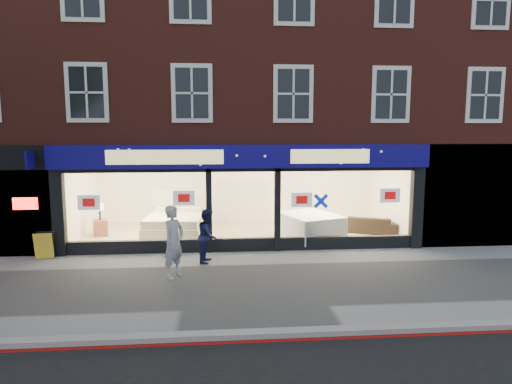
{
  "coord_description": "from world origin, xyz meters",
  "views": [
    {
      "loc": [
        -0.78,
        -10.73,
        3.74
      ],
      "look_at": [
        0.34,
        2.5,
        1.92
      ],
      "focal_mm": 32.0,
      "sensor_mm": 36.0,
      "label": 1
    }
  ],
  "objects": [
    {
      "name": "ground",
      "position": [
        0.0,
        0.0,
        0.0
      ],
      "size": [
        120.0,
        120.0,
        0.0
      ],
      "primitive_type": "plane",
      "color": "gray",
      "rests_on": "ground"
    },
    {
      "name": "kerb_line",
      "position": [
        0.0,
        -3.1,
        0.01
      ],
      "size": [
        60.0,
        0.1,
        0.01
      ],
      "primitive_type": "cube",
      "color": "#8C0A07",
      "rests_on": "ground"
    },
    {
      "name": "kerb_stone",
      "position": [
        0.0,
        -2.9,
        0.06
      ],
      "size": [
        60.0,
        0.25,
        0.12
      ],
      "primitive_type": "cube",
      "color": "gray",
      "rests_on": "ground"
    },
    {
      "name": "showroom_floor",
      "position": [
        0.0,
        5.25,
        0.05
      ],
      "size": [
        11.0,
        4.5,
        0.1
      ],
      "primitive_type": "cube",
      "color": "tan",
      "rests_on": "ground"
    },
    {
      "name": "building",
      "position": [
        -0.02,
        6.93,
        6.67
      ],
      "size": [
        19.0,
        8.26,
        10.3
      ],
      "color": "maroon",
      "rests_on": "ground"
    },
    {
      "name": "display_bed",
      "position": [
        -2.27,
        5.21,
        0.48
      ],
      "size": [
        2.2,
        2.58,
        1.37
      ],
      "rotation": [
        0.0,
        0.0,
        -0.09
      ],
      "color": "beige",
      "rests_on": "showroom_floor"
    },
    {
      "name": "bedside_table",
      "position": [
        -4.84,
        5.13,
        0.38
      ],
      "size": [
        0.57,
        0.57,
        0.55
      ],
      "primitive_type": "cube",
      "rotation": [
        0.0,
        0.0,
        0.32
      ],
      "color": "brown",
      "rests_on": "showroom_floor"
    },
    {
      "name": "mattress_stack",
      "position": [
        2.32,
        4.21,
        0.5
      ],
      "size": [
        2.22,
        2.48,
        0.81
      ],
      "rotation": [
        0.0,
        0.0,
        0.35
      ],
      "color": "silver",
      "rests_on": "showroom_floor"
    },
    {
      "name": "sofa",
      "position": [
        4.6,
        4.84,
        0.39
      ],
      "size": [
        2.14,
        1.51,
        0.58
      ],
      "primitive_type": "imported",
      "rotation": [
        0.0,
        0.0,
        2.73
      ],
      "color": "black",
      "rests_on": "showroom_floor"
    },
    {
      "name": "a_board",
      "position": [
        -5.83,
        2.7,
        0.4
      ],
      "size": [
        0.56,
        0.4,
        0.79
      ],
      "primitive_type": "cube",
      "rotation": [
        0.0,
        0.0,
        0.13
      ],
      "color": "yellow",
      "rests_on": "ground"
    },
    {
      "name": "pedestrian_grey",
      "position": [
        -1.91,
        0.68,
        0.93
      ],
      "size": [
        0.74,
        0.81,
        1.85
      ],
      "primitive_type": "imported",
      "rotation": [
        0.0,
        0.0,
        0.99
      ],
      "color": "#A2A3A9",
      "rests_on": "ground"
    },
    {
      "name": "pedestrian_blue",
      "position": [
        -1.07,
        1.97,
        0.77
      ],
      "size": [
        0.72,
        0.85,
        1.53
      ],
      "primitive_type": "imported",
      "rotation": [
        0.0,
        0.0,
        1.37
      ],
      "color": "#171B42",
      "rests_on": "ground"
    }
  ]
}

